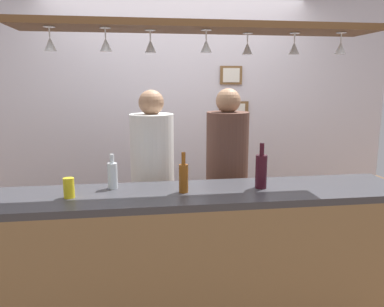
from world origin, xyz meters
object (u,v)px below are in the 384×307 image
object	(u,v)px
person_left_white_patterned_shirt	(153,174)
person_right_brown_shirt	(227,171)
bottle_beer_amber_tall	(184,177)
picture_frame_upper_small	(231,75)
picture_frame_lower_pair	(234,110)
bottle_wine_dark_red	(261,170)
bottle_soda_clear	(113,175)
drink_can	(69,188)

from	to	relation	value
person_left_white_patterned_shirt	person_right_brown_shirt	world-z (taller)	person_right_brown_shirt
person_right_brown_shirt	bottle_beer_amber_tall	world-z (taller)	person_right_brown_shirt
person_right_brown_shirt	bottle_beer_amber_tall	size ratio (longest dim) A/B	6.41
person_left_white_patterned_shirt	picture_frame_upper_small	xyz separation A→B (m)	(0.82, 0.79, 0.78)
person_right_brown_shirt	picture_frame_lower_pair	bearing A→B (deg)	72.39
person_right_brown_shirt	bottle_wine_dark_red	bearing A→B (deg)	-82.23
person_left_white_patterned_shirt	bottle_soda_clear	xyz separation A→B (m)	(-0.28, -0.48, 0.12)
bottle_beer_amber_tall	picture_frame_upper_small	world-z (taller)	picture_frame_upper_small
bottle_wine_dark_red	picture_frame_upper_small	world-z (taller)	picture_frame_upper_small
person_left_white_patterned_shirt	bottle_wine_dark_red	bearing A→B (deg)	-41.39
bottle_soda_clear	bottle_wine_dark_red	bearing A→B (deg)	-7.47
bottle_soda_clear	picture_frame_upper_small	bearing A→B (deg)	49.07
bottle_soda_clear	person_left_white_patterned_shirt	bearing A→B (deg)	59.80
person_left_white_patterned_shirt	person_right_brown_shirt	xyz separation A→B (m)	(0.60, 0.00, 0.01)
person_left_white_patterned_shirt	person_right_brown_shirt	bearing A→B (deg)	0.00
picture_frame_lower_pair	bottle_wine_dark_red	bearing A→B (deg)	-96.86
person_right_brown_shirt	picture_frame_lower_pair	world-z (taller)	person_right_brown_shirt
bottle_wine_dark_red	drink_can	distance (m)	1.22
bottle_beer_amber_tall	picture_frame_upper_small	bearing A→B (deg)	65.39
person_right_brown_shirt	picture_frame_upper_small	size ratio (longest dim) A/B	7.58
picture_frame_lower_pair	person_left_white_patterned_shirt	bearing A→B (deg)	-137.29
bottle_beer_amber_tall	bottle_wine_dark_red	xyz separation A→B (m)	(0.52, 0.03, 0.02)
drink_can	bottle_beer_amber_tall	bearing A→B (deg)	1.00
bottle_wine_dark_red	picture_frame_upper_small	xyz separation A→B (m)	(0.13, 1.39, 0.63)
bottle_wine_dark_red	bottle_soda_clear	world-z (taller)	bottle_wine_dark_red
picture_frame_lower_pair	picture_frame_upper_small	size ratio (longest dim) A/B	1.36
bottle_beer_amber_tall	picture_frame_upper_small	xyz separation A→B (m)	(0.65, 1.42, 0.65)
person_right_brown_shirt	picture_frame_upper_small	bearing A→B (deg)	74.65
bottle_soda_clear	picture_frame_lower_pair	world-z (taller)	picture_frame_lower_pair
bottle_beer_amber_tall	bottle_soda_clear	distance (m)	0.47
bottle_wine_dark_red	picture_frame_lower_pair	bearing A→B (deg)	83.14
person_left_white_patterned_shirt	picture_frame_upper_small	size ratio (longest dim) A/B	7.54
bottle_beer_amber_tall	person_right_brown_shirt	bearing A→B (deg)	55.50
drink_can	picture_frame_upper_small	xyz separation A→B (m)	(1.35, 1.43, 0.69)
drink_can	picture_frame_lower_pair	distance (m)	2.02
bottle_wine_dark_red	bottle_soda_clear	xyz separation A→B (m)	(-0.96, 0.13, -0.03)
picture_frame_lower_pair	bottle_beer_amber_tall	bearing A→B (deg)	-115.73
bottle_beer_amber_tall	drink_can	xyz separation A→B (m)	(-0.70, -0.01, -0.04)
bottle_wine_dark_red	picture_frame_lower_pair	world-z (taller)	picture_frame_lower_pair
bottle_beer_amber_tall	bottle_wine_dark_red	distance (m)	0.52
person_right_brown_shirt	bottle_beer_amber_tall	distance (m)	0.78
bottle_soda_clear	picture_frame_upper_small	xyz separation A→B (m)	(1.10, 1.27, 0.66)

